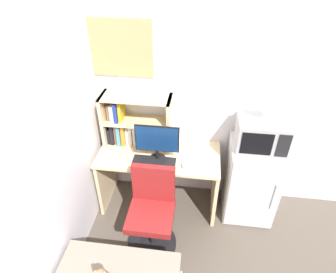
{
  "coord_description": "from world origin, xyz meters",
  "views": [
    {
      "loc": [
        -0.51,
        -2.62,
        2.62
      ],
      "look_at": [
        -0.82,
        -0.33,
        0.99
      ],
      "focal_mm": 30.92,
      "sensor_mm": 36.0,
      "label": 1
    }
  ],
  "objects_px": {
    "keyboard": "(154,161)",
    "computer_mouse": "(184,164)",
    "mini_fridge": "(251,181)",
    "desk_chair": "(152,215)",
    "wall_corkboard": "(115,48)",
    "microwave": "(262,134)",
    "monitor": "(157,141)",
    "hutch_bookshelf": "(128,122)",
    "desk_fan": "(269,105)"
  },
  "relations": [
    {
      "from": "hutch_bookshelf",
      "to": "desk_chair",
      "type": "distance_m",
      "value": 0.98
    },
    {
      "from": "microwave",
      "to": "wall_corkboard",
      "type": "distance_m",
      "value": 1.6
    },
    {
      "from": "computer_mouse",
      "to": "mini_fridge",
      "type": "bearing_deg",
      "value": 13.46
    },
    {
      "from": "mini_fridge",
      "to": "hutch_bookshelf",
      "type": "bearing_deg",
      "value": 173.4
    },
    {
      "from": "hutch_bookshelf",
      "to": "wall_corkboard",
      "type": "xyz_separation_m",
      "value": [
        -0.09,
        0.11,
        0.74
      ]
    },
    {
      "from": "mini_fridge",
      "to": "desk_chair",
      "type": "distance_m",
      "value": 1.12
    },
    {
      "from": "keyboard",
      "to": "desk_fan",
      "type": "relative_size",
      "value": 1.55
    },
    {
      "from": "microwave",
      "to": "desk_chair",
      "type": "xyz_separation_m",
      "value": [
        -0.98,
        -0.53,
        -0.68
      ]
    },
    {
      "from": "microwave",
      "to": "wall_corkboard",
      "type": "xyz_separation_m",
      "value": [
        -1.43,
        0.26,
        0.67
      ]
    },
    {
      "from": "hutch_bookshelf",
      "to": "computer_mouse",
      "type": "height_order",
      "value": "hutch_bookshelf"
    },
    {
      "from": "desk_chair",
      "to": "keyboard",
      "type": "bearing_deg",
      "value": 94.91
    },
    {
      "from": "microwave",
      "to": "desk_chair",
      "type": "bearing_deg",
      "value": -151.57
    },
    {
      "from": "monitor",
      "to": "wall_corkboard",
      "type": "xyz_separation_m",
      "value": [
        -0.44,
        0.38,
        0.77
      ]
    },
    {
      "from": "wall_corkboard",
      "to": "mini_fridge",
      "type": "bearing_deg",
      "value": -10.61
    },
    {
      "from": "computer_mouse",
      "to": "keyboard",
      "type": "bearing_deg",
      "value": 177.2
    },
    {
      "from": "monitor",
      "to": "desk_fan",
      "type": "xyz_separation_m",
      "value": [
        0.99,
        0.11,
        0.41
      ]
    },
    {
      "from": "computer_mouse",
      "to": "microwave",
      "type": "relative_size",
      "value": 0.23
    },
    {
      "from": "keyboard",
      "to": "wall_corkboard",
      "type": "height_order",
      "value": "wall_corkboard"
    },
    {
      "from": "hutch_bookshelf",
      "to": "monitor",
      "type": "height_order",
      "value": "hutch_bookshelf"
    },
    {
      "from": "computer_mouse",
      "to": "microwave",
      "type": "height_order",
      "value": "microwave"
    },
    {
      "from": "monitor",
      "to": "computer_mouse",
      "type": "xyz_separation_m",
      "value": [
        0.28,
        -0.06,
        -0.21
      ]
    },
    {
      "from": "monitor",
      "to": "desk_chair",
      "type": "relative_size",
      "value": 0.49
    },
    {
      "from": "computer_mouse",
      "to": "wall_corkboard",
      "type": "xyz_separation_m",
      "value": [
        -0.72,
        0.44,
        0.98
      ]
    },
    {
      "from": "keyboard",
      "to": "computer_mouse",
      "type": "bearing_deg",
      "value": -2.8
    },
    {
      "from": "keyboard",
      "to": "computer_mouse",
      "type": "xyz_separation_m",
      "value": [
        0.3,
        -0.01,
        0.01
      ]
    },
    {
      "from": "microwave",
      "to": "wall_corkboard",
      "type": "height_order",
      "value": "wall_corkboard"
    },
    {
      "from": "hutch_bookshelf",
      "to": "keyboard",
      "type": "bearing_deg",
      "value": -43.63
    },
    {
      "from": "wall_corkboard",
      "to": "keyboard",
      "type": "bearing_deg",
      "value": -45.48
    },
    {
      "from": "wall_corkboard",
      "to": "hutch_bookshelf",
      "type": "bearing_deg",
      "value": -51.23
    },
    {
      "from": "microwave",
      "to": "wall_corkboard",
      "type": "bearing_deg",
      "value": 169.51
    },
    {
      "from": "keyboard",
      "to": "microwave",
      "type": "distance_m",
      "value": 1.07
    },
    {
      "from": "hutch_bookshelf",
      "to": "desk_fan",
      "type": "xyz_separation_m",
      "value": [
        1.34,
        -0.16,
        0.38
      ]
    },
    {
      "from": "desk_fan",
      "to": "wall_corkboard",
      "type": "xyz_separation_m",
      "value": [
        -1.43,
        0.27,
        0.36
      ]
    },
    {
      "from": "mini_fridge",
      "to": "desk_fan",
      "type": "height_order",
      "value": "desk_fan"
    },
    {
      "from": "desk_chair",
      "to": "wall_corkboard",
      "type": "distance_m",
      "value": 1.63
    },
    {
      "from": "hutch_bookshelf",
      "to": "desk_fan",
      "type": "relative_size",
      "value": 2.57
    },
    {
      "from": "keyboard",
      "to": "mini_fridge",
      "type": "xyz_separation_m",
      "value": [
        1.01,
        0.15,
        -0.29
      ]
    },
    {
      "from": "computer_mouse",
      "to": "wall_corkboard",
      "type": "height_order",
      "value": "wall_corkboard"
    },
    {
      "from": "hutch_bookshelf",
      "to": "wall_corkboard",
      "type": "distance_m",
      "value": 0.76
    },
    {
      "from": "monitor",
      "to": "computer_mouse",
      "type": "relative_size",
      "value": 4.1
    },
    {
      "from": "computer_mouse",
      "to": "mini_fridge",
      "type": "xyz_separation_m",
      "value": [
        0.71,
        0.17,
        -0.3
      ]
    },
    {
      "from": "mini_fridge",
      "to": "monitor",
      "type": "bearing_deg",
      "value": -173.62
    },
    {
      "from": "hutch_bookshelf",
      "to": "mini_fridge",
      "type": "relative_size",
      "value": 0.78
    },
    {
      "from": "monitor",
      "to": "mini_fridge",
      "type": "relative_size",
      "value": 0.47
    },
    {
      "from": "computer_mouse",
      "to": "desk_chair",
      "type": "distance_m",
      "value": 0.58
    },
    {
      "from": "hutch_bookshelf",
      "to": "wall_corkboard",
      "type": "height_order",
      "value": "wall_corkboard"
    },
    {
      "from": "computer_mouse",
      "to": "desk_fan",
      "type": "xyz_separation_m",
      "value": [
        0.72,
        0.17,
        0.62
      ]
    },
    {
      "from": "hutch_bookshelf",
      "to": "microwave",
      "type": "height_order",
      "value": "hutch_bookshelf"
    },
    {
      "from": "computer_mouse",
      "to": "desk_fan",
      "type": "height_order",
      "value": "desk_fan"
    },
    {
      "from": "hutch_bookshelf",
      "to": "monitor",
      "type": "xyz_separation_m",
      "value": [
        0.35,
        -0.27,
        -0.03
      ]
    }
  ]
}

